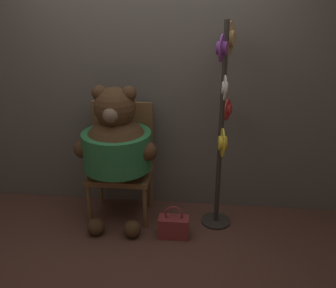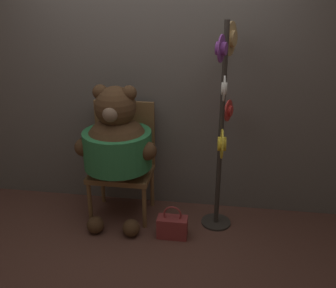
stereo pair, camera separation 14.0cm
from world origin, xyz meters
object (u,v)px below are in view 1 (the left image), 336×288
(hat_display_rack, at_px, (223,117))
(handbag_on_ground, at_px, (174,226))
(chair, at_px, (122,158))
(teddy_bear, at_px, (117,146))

(hat_display_rack, bearing_deg, handbag_on_ground, -146.85)
(chair, relative_size, handbag_on_ground, 3.51)
(hat_display_rack, bearing_deg, chair, 171.48)
(chair, xyz_separation_m, handbag_on_ground, (0.54, -0.40, -0.48))
(chair, bearing_deg, teddy_bear, -90.13)
(chair, distance_m, hat_display_rack, 1.07)
(chair, xyz_separation_m, teddy_bear, (-0.00, -0.17, 0.19))
(chair, height_order, teddy_bear, teddy_bear)
(chair, xyz_separation_m, hat_display_rack, (0.94, -0.14, 0.49))
(hat_display_rack, relative_size, handbag_on_ground, 5.91)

